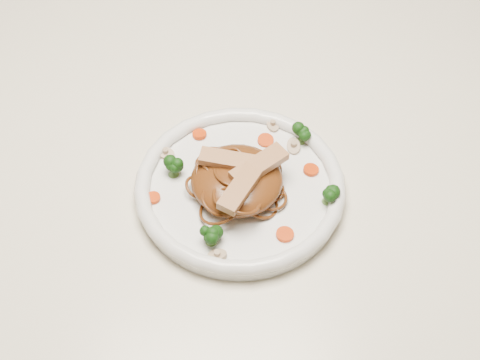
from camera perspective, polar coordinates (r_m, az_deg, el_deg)
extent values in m
cube|color=silver|center=(0.99, -2.52, 1.67)|extent=(1.20, 0.80, 0.04)
cylinder|color=brown|center=(1.60, 16.69, 3.52)|extent=(0.06, 0.06, 0.71)
cylinder|color=white|center=(0.92, 0.00, -0.87)|extent=(0.33, 0.33, 0.02)
ellipsoid|color=#663013|center=(0.89, -0.26, 0.02)|extent=(0.14, 0.14, 0.04)
cube|color=tan|center=(0.88, 1.53, 1.17)|extent=(0.08, 0.06, 0.01)
cube|color=tan|center=(0.89, -1.01, 1.63)|extent=(0.07, 0.04, 0.01)
cube|color=tan|center=(0.86, 0.05, -0.64)|extent=(0.06, 0.08, 0.01)
cylinder|color=red|center=(0.96, 2.05, 3.17)|extent=(0.03, 0.03, 0.00)
cylinder|color=red|center=(0.90, -6.94, -1.42)|extent=(0.02, 0.02, 0.00)
cylinder|color=red|center=(0.93, 5.68, 0.81)|extent=(0.02, 0.02, 0.00)
cylinder|color=red|center=(0.97, -3.25, 3.65)|extent=(0.03, 0.03, 0.00)
cylinder|color=red|center=(0.86, 3.60, -4.35)|extent=(0.03, 0.03, 0.00)
cylinder|color=tan|center=(0.84, -1.82, -6.04)|extent=(0.02, 0.02, 0.01)
cylinder|color=tan|center=(0.95, 4.29, 2.68)|extent=(0.03, 0.03, 0.01)
cylinder|color=tan|center=(0.95, -5.94, 2.12)|extent=(0.03, 0.03, 0.01)
cylinder|color=tan|center=(0.98, 2.63, 4.39)|extent=(0.03, 0.03, 0.01)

